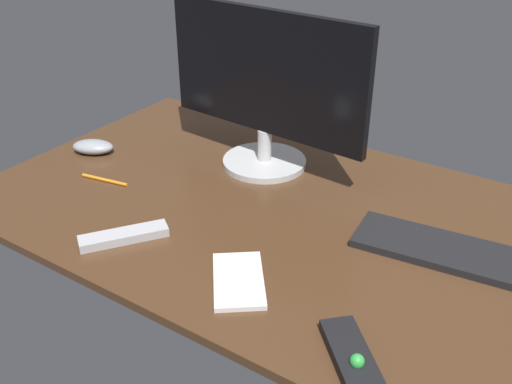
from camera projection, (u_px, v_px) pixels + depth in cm
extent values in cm
cube|color=#4C301C|center=(280.00, 214.00, 133.22)|extent=(140.00, 84.00, 2.00)
cylinder|color=silver|center=(264.00, 162.00, 152.57)|extent=(21.88, 21.88, 1.59)
cylinder|color=silver|center=(265.00, 145.00, 150.14)|extent=(3.60, 3.60, 8.26)
cube|color=black|center=(265.00, 72.00, 140.60)|extent=(56.88, 6.48, 30.43)
cube|color=black|center=(462.00, 255.00, 116.30)|extent=(44.29, 17.58, 1.63)
ellipsoid|color=#999EA5|center=(93.00, 147.00, 158.21)|extent=(12.91, 10.72, 3.72)
cube|color=black|center=(351.00, 356.00, 91.98)|extent=(15.38, 15.55, 2.19)
sphere|color=green|center=(357.00, 361.00, 89.08)|extent=(2.34, 2.34, 2.34)
cube|color=#B7B7BC|center=(124.00, 236.00, 121.93)|extent=(14.36, 17.62, 1.93)
cube|color=white|center=(239.00, 280.00, 109.70)|extent=(17.67, 18.96, 1.01)
cylinder|color=orange|center=(105.00, 180.00, 144.70)|extent=(13.28, 3.08, 0.84)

